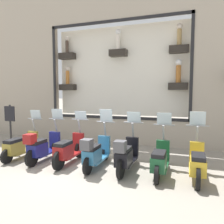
{
  "coord_description": "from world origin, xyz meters",
  "views": [
    {
      "loc": [
        -5.33,
        -2.9,
        2.19
      ],
      "look_at": [
        1.79,
        -0.4,
        1.5
      ],
      "focal_mm": 35.0,
      "sensor_mm": 36.0,
      "label": 1
    }
  ],
  "objects_px": {
    "shop_sign_post": "(10,126)",
    "scooter_teal_3": "(95,153)",
    "scooter_yellow_0": "(197,163)",
    "scooter_black_2": "(126,155)",
    "scooter_navy_5": "(42,147)",
    "scooter_green_1": "(160,160)",
    "scooter_red_4": "(68,150)",
    "scooter_olive_6": "(20,146)"
  },
  "relations": [
    {
      "from": "scooter_black_2",
      "to": "scooter_olive_6",
      "type": "xyz_separation_m",
      "value": [
        0.05,
        3.65,
        -0.07
      ]
    },
    {
      "from": "scooter_yellow_0",
      "to": "shop_sign_post",
      "type": "xyz_separation_m",
      "value": [
        0.56,
        6.41,
        0.5
      ]
    },
    {
      "from": "scooter_black_2",
      "to": "scooter_olive_6",
      "type": "height_order",
      "value": "scooter_black_2"
    },
    {
      "from": "scooter_teal_3",
      "to": "scooter_navy_5",
      "type": "relative_size",
      "value": 1.0
    },
    {
      "from": "scooter_red_4",
      "to": "scooter_olive_6",
      "type": "bearing_deg",
      "value": 90.28
    },
    {
      "from": "scooter_navy_5",
      "to": "shop_sign_post",
      "type": "relative_size",
      "value": 1.04
    },
    {
      "from": "scooter_green_1",
      "to": "shop_sign_post",
      "type": "relative_size",
      "value": 1.03
    },
    {
      "from": "scooter_teal_3",
      "to": "scooter_red_4",
      "type": "bearing_deg",
      "value": 85.8
    },
    {
      "from": "scooter_yellow_0",
      "to": "scooter_red_4",
      "type": "xyz_separation_m",
      "value": [
        0.0,
        3.65,
        0.01
      ]
    },
    {
      "from": "scooter_red_4",
      "to": "scooter_navy_5",
      "type": "relative_size",
      "value": 1.0
    },
    {
      "from": "scooter_navy_5",
      "to": "shop_sign_post",
      "type": "height_order",
      "value": "shop_sign_post"
    },
    {
      "from": "scooter_red_4",
      "to": "scooter_navy_5",
      "type": "xyz_separation_m",
      "value": [
        -0.06,
        0.91,
        0.03
      ]
    },
    {
      "from": "scooter_teal_3",
      "to": "shop_sign_post",
      "type": "relative_size",
      "value": 1.04
    },
    {
      "from": "scooter_olive_6",
      "to": "shop_sign_post",
      "type": "bearing_deg",
      "value": 58.52
    },
    {
      "from": "scooter_red_4",
      "to": "scooter_olive_6",
      "type": "xyz_separation_m",
      "value": [
        -0.01,
        1.82,
        -0.03
      ]
    },
    {
      "from": "scooter_teal_3",
      "to": "shop_sign_post",
      "type": "height_order",
      "value": "shop_sign_post"
    },
    {
      "from": "scooter_yellow_0",
      "to": "scooter_black_2",
      "type": "relative_size",
      "value": 1.0
    },
    {
      "from": "scooter_yellow_0",
      "to": "shop_sign_post",
      "type": "relative_size",
      "value": 1.04
    },
    {
      "from": "scooter_black_2",
      "to": "scooter_red_4",
      "type": "relative_size",
      "value": 1.0
    },
    {
      "from": "scooter_red_4",
      "to": "shop_sign_post",
      "type": "distance_m",
      "value": 2.86
    },
    {
      "from": "scooter_teal_3",
      "to": "shop_sign_post",
      "type": "xyz_separation_m",
      "value": [
        0.63,
        3.67,
        0.47
      ]
    },
    {
      "from": "scooter_green_1",
      "to": "shop_sign_post",
      "type": "distance_m",
      "value": 5.55
    },
    {
      "from": "scooter_yellow_0",
      "to": "scooter_black_2",
      "type": "distance_m",
      "value": 1.83
    },
    {
      "from": "shop_sign_post",
      "to": "scooter_teal_3",
      "type": "bearing_deg",
      "value": -99.74
    },
    {
      "from": "scooter_green_1",
      "to": "scooter_teal_3",
      "type": "relative_size",
      "value": 1.0
    },
    {
      "from": "scooter_yellow_0",
      "to": "scooter_navy_5",
      "type": "height_order",
      "value": "scooter_yellow_0"
    },
    {
      "from": "scooter_navy_5",
      "to": "scooter_black_2",
      "type": "bearing_deg",
      "value": -89.98
    },
    {
      "from": "scooter_yellow_0",
      "to": "scooter_black_2",
      "type": "height_order",
      "value": "scooter_yellow_0"
    },
    {
      "from": "scooter_green_1",
      "to": "shop_sign_post",
      "type": "bearing_deg",
      "value": 84.09
    },
    {
      "from": "scooter_yellow_0",
      "to": "shop_sign_post",
      "type": "height_order",
      "value": "shop_sign_post"
    },
    {
      "from": "scooter_red_4",
      "to": "scooter_teal_3",
      "type": "bearing_deg",
      "value": -94.2
    },
    {
      "from": "scooter_green_1",
      "to": "scooter_red_4",
      "type": "relative_size",
      "value": 0.99
    },
    {
      "from": "scooter_red_4",
      "to": "shop_sign_post",
      "type": "relative_size",
      "value": 1.04
    },
    {
      "from": "scooter_teal_3",
      "to": "scooter_navy_5",
      "type": "distance_m",
      "value": 1.82
    },
    {
      "from": "scooter_red_4",
      "to": "scooter_green_1",
      "type": "bearing_deg",
      "value": -90.13
    },
    {
      "from": "scooter_teal_3",
      "to": "shop_sign_post",
      "type": "distance_m",
      "value": 3.75
    },
    {
      "from": "scooter_black_2",
      "to": "scooter_navy_5",
      "type": "relative_size",
      "value": 1.0
    },
    {
      "from": "scooter_navy_5",
      "to": "scooter_olive_6",
      "type": "height_order",
      "value": "scooter_navy_5"
    },
    {
      "from": "scooter_black_2",
      "to": "scooter_navy_5",
      "type": "xyz_separation_m",
      "value": [
        -0.0,
        2.74,
        -0.0
      ]
    },
    {
      "from": "scooter_navy_5",
      "to": "shop_sign_post",
      "type": "xyz_separation_m",
      "value": [
        0.62,
        1.85,
        0.46
      ]
    },
    {
      "from": "scooter_green_1",
      "to": "scooter_navy_5",
      "type": "bearing_deg",
      "value": 90.88
    },
    {
      "from": "scooter_yellow_0",
      "to": "scooter_green_1",
      "type": "distance_m",
      "value": 0.91
    }
  ]
}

